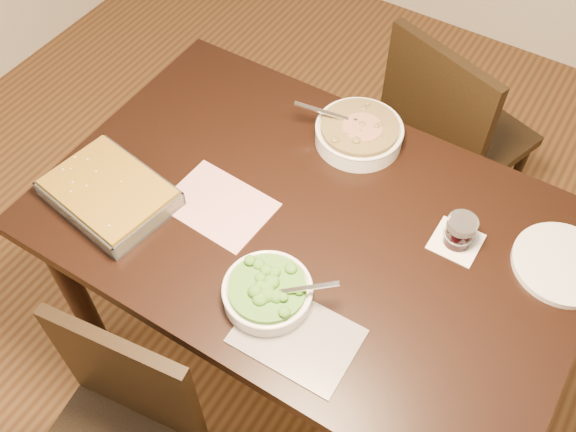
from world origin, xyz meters
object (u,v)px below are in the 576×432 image
(wine_tumbler, at_px, (460,231))
(dinner_plate, at_px, (563,264))
(table, at_px, (310,241))
(chair_far, at_px, (447,132))
(stew_bowl, at_px, (359,133))
(baking_dish, at_px, (110,193))
(broccoli_bowl, at_px, (268,292))

(wine_tumbler, xyz_separation_m, dinner_plate, (0.25, 0.07, -0.04))
(table, height_order, chair_far, chair_far)
(table, relative_size, stew_bowl, 5.22)
(baking_dish, relative_size, chair_far, 0.40)
(broccoli_bowl, height_order, dinner_plate, broccoli_bowl)
(baking_dish, relative_size, dinner_plate, 1.46)
(table, xyz_separation_m, wine_tumbler, (0.35, 0.14, 0.14))
(broccoli_bowl, height_order, chair_far, chair_far)
(table, distance_m, broccoli_bowl, 0.29)
(wine_tumbler, bearing_deg, dinner_plate, 15.66)
(baking_dish, distance_m, dinner_plate, 1.17)
(baking_dish, xyz_separation_m, dinner_plate, (1.08, 0.43, -0.02))
(baking_dish, distance_m, chair_far, 1.17)
(dinner_plate, height_order, chair_far, chair_far)
(broccoli_bowl, xyz_separation_m, chair_far, (0.08, 1.00, -0.28))
(stew_bowl, bearing_deg, baking_dish, -130.11)
(broccoli_bowl, bearing_deg, wine_tumbler, 50.93)
(wine_tumbler, distance_m, dinner_plate, 0.26)
(dinner_plate, bearing_deg, wine_tumbler, -164.34)
(dinner_plate, xyz_separation_m, chair_far, (-0.48, 0.54, -0.26))
(stew_bowl, height_order, wine_tumbler, stew_bowl)
(baking_dish, bearing_deg, broccoli_bowl, 5.68)
(dinner_plate, distance_m, chair_far, 0.77)
(chair_far, bearing_deg, baking_dish, 76.80)
(chair_far, bearing_deg, table, 99.70)
(broccoli_bowl, bearing_deg, baking_dish, 176.59)
(wine_tumbler, bearing_deg, table, -158.79)
(baking_dish, bearing_deg, stew_bowl, 58.98)
(dinner_plate, bearing_deg, broccoli_bowl, -140.92)
(table, bearing_deg, broccoli_bowl, -82.63)
(table, distance_m, wine_tumbler, 0.40)
(broccoli_bowl, xyz_separation_m, dinner_plate, (0.57, 0.46, -0.02))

